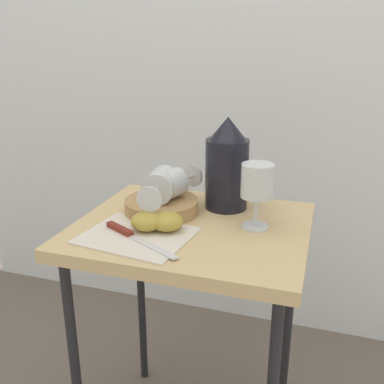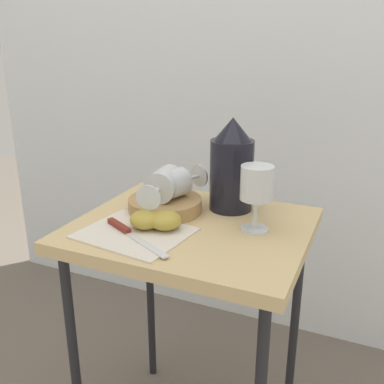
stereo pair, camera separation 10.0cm
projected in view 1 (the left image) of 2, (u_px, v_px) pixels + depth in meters
name	position (u px, v px, depth m)	size (l,w,h in m)	color
curtain_drape	(251.00, 22.00, 1.46)	(2.40, 0.03, 2.29)	white
table	(192.00, 251.00, 1.05)	(0.54, 0.46, 0.67)	tan
linen_napkin	(137.00, 235.00, 0.96)	(0.23, 0.19, 0.00)	silver
basket_tray	(162.00, 206.00, 1.09)	(0.19, 0.19, 0.04)	#AD8451
pitcher	(227.00, 172.00, 1.10)	(0.16, 0.11, 0.24)	black
wine_glass_upright	(257.00, 185.00, 0.97)	(0.07, 0.07, 0.15)	silver
wine_glass_tipped_near	(161.00, 185.00, 1.07)	(0.09, 0.16, 0.08)	silver
wine_glass_tipped_far	(169.00, 184.00, 1.08)	(0.11, 0.16, 0.07)	silver
apple_half_left	(147.00, 221.00, 0.98)	(0.07, 0.07, 0.04)	#B29938
apple_half_right	(167.00, 221.00, 0.98)	(0.07, 0.07, 0.04)	#B29938
knife	(130.00, 235.00, 0.95)	(0.21, 0.12, 0.01)	silver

